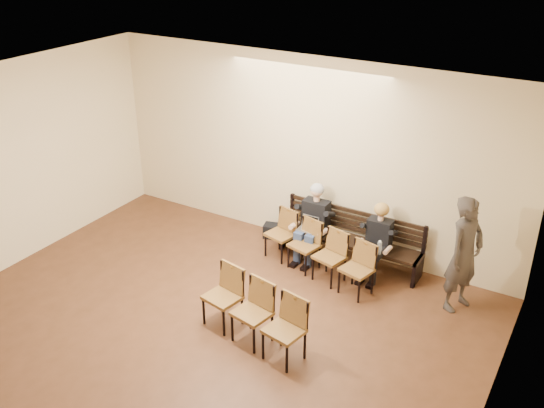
{
  "coord_description": "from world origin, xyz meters",
  "views": [
    {
      "loc": [
        4.62,
        -4.04,
        5.63
      ],
      "look_at": [
        -0.15,
        4.05,
        1.09
      ],
      "focal_mm": 40.0,
      "sensor_mm": 36.0,
      "label": 1
    }
  ],
  "objects": [
    {
      "name": "chair_row_back",
      "position": [
        0.77,
        1.92,
        0.47
      ],
      "size": [
        1.76,
        0.83,
        0.95
      ],
      "primitive_type": "cube",
      "rotation": [
        0.0,
        0.0,
        -0.19
      ],
      "color": "brown",
      "rests_on": "ground"
    },
    {
      "name": "seated_man",
      "position": [
        0.42,
        4.53,
        0.68
      ],
      "size": [
        0.57,
        0.79,
        1.37
      ],
      "primitive_type": null,
      "color": "black",
      "rests_on": "ground"
    },
    {
      "name": "passerby",
      "position": [
        3.1,
        4.28,
        1.08
      ],
      "size": [
        0.78,
        0.93,
        2.17
      ],
      "primitive_type": "imported",
      "rotation": [
        0.0,
        0.0,
        1.18
      ],
      "color": "#37312D",
      "rests_on": "ground"
    },
    {
      "name": "bench",
      "position": [
        1.07,
        4.65,
        0.23
      ],
      "size": [
        2.6,
        0.9,
        0.45
      ],
      "primitive_type": "cube",
      "color": "black",
      "rests_on": "ground"
    },
    {
      "name": "chair_row_front",
      "position": [
        0.75,
        4.0,
        0.44
      ],
      "size": [
        2.2,
        0.98,
        0.88
      ],
      "primitive_type": "cube",
      "rotation": [
        0.0,
        0.0,
        -0.24
      ],
      "color": "brown",
      "rests_on": "ground"
    },
    {
      "name": "bag",
      "position": [
        -0.54,
        4.75,
        0.13
      ],
      "size": [
        0.41,
        0.33,
        0.26
      ],
      "primitive_type": "cube",
      "rotation": [
        0.0,
        0.0,
        0.27
      ],
      "color": "black",
      "rests_on": "ground"
    },
    {
      "name": "ground",
      "position": [
        0.0,
        0.0,
        0.0
      ],
      "size": [
        10.0,
        10.0,
        0.0
      ],
      "primitive_type": "plane",
      "color": "brown",
      "rests_on": "ground"
    },
    {
      "name": "seated_woman",
      "position": [
        1.62,
        4.53,
        0.59
      ],
      "size": [
        0.51,
        0.7,
        1.18
      ],
      "primitive_type": null,
      "color": "black",
      "rests_on": "ground"
    },
    {
      "name": "water_bottle",
      "position": [
        1.77,
        4.24,
        0.57
      ],
      "size": [
        0.09,
        0.09,
        0.25
      ],
      "primitive_type": "cylinder",
      "rotation": [
        0.0,
        0.0,
        0.16
      ],
      "color": "silver",
      "rests_on": "bench"
    },
    {
      "name": "room_walls",
      "position": [
        0.0,
        0.79,
        2.54
      ],
      "size": [
        8.02,
        10.01,
        3.51
      ],
      "color": "beige",
      "rests_on": "ground"
    },
    {
      "name": "laptop",
      "position": [
        0.38,
        4.34,
        0.57
      ],
      "size": [
        0.35,
        0.3,
        0.23
      ],
      "primitive_type": "cube",
      "rotation": [
        0.0,
        0.0,
        -0.16
      ],
      "color": "silver",
      "rests_on": "bench"
    }
  ]
}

